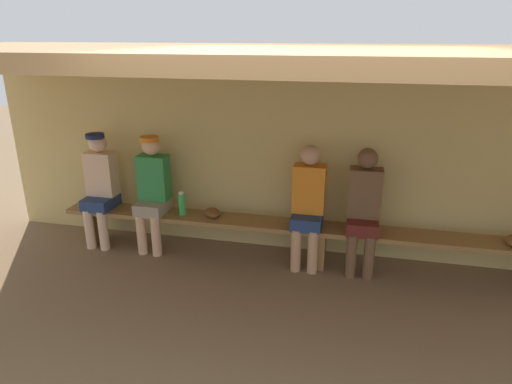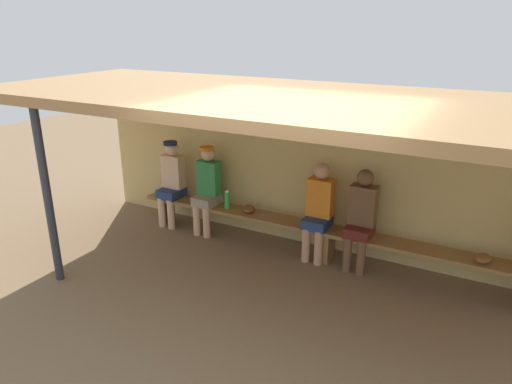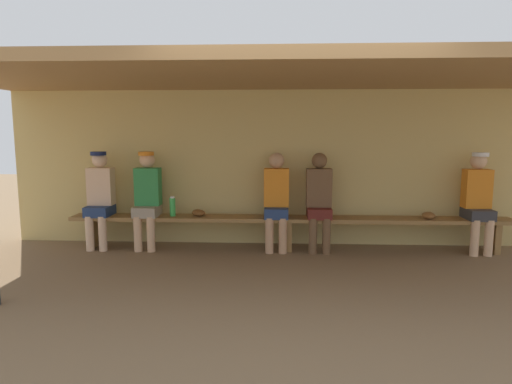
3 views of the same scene
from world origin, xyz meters
The scene contains 12 objects.
ground_plane centered at (0.00, 0.00, 0.00)m, with size 24.00×24.00×0.00m, color brown.
back_wall centered at (0.00, 2.00, 1.10)m, with size 8.00×0.20×2.20m, color tan.
dugout_roof centered at (0.00, 0.70, 2.26)m, with size 8.00×2.80×0.12m, color #9E7547.
support_post centered at (-2.81, -0.55, 1.10)m, with size 0.10×0.10×2.20m, color #2D333D.
bench centered at (0.00, 1.55, 0.39)m, with size 6.00×0.36×0.46m.
player_near_post centered at (0.41, 1.55, 0.73)m, with size 0.34×0.42×1.34m.
player_in_red centered at (-0.17, 1.55, 0.73)m, with size 0.34×0.42×1.34m.
player_leftmost centered at (-2.62, 1.55, 0.75)m, with size 0.34×0.42×1.34m.
player_middle centered at (-1.96, 1.55, 0.75)m, with size 0.34×0.42×1.34m.
water_bottle_blue centered at (-1.60, 1.55, 0.59)m, with size 0.08×0.08×0.27m.
baseball_glove_dark_brown centered at (1.87, 1.52, 0.51)m, with size 0.24×0.17×0.09m, color brown.
baseball_glove_worn centered at (-1.25, 1.57, 0.51)m, with size 0.24×0.17×0.09m, color brown.
Camera 2 is at (1.90, -4.03, 3.09)m, focal length 33.41 mm.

